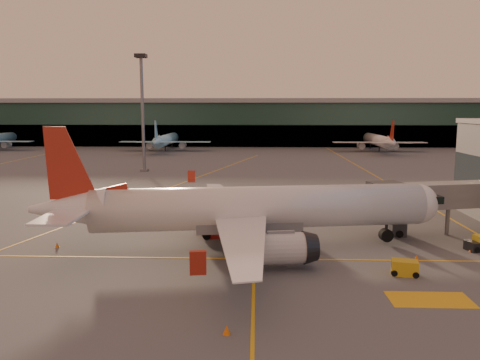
{
  "coord_description": "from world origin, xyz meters",
  "views": [
    {
      "loc": [
        5.19,
        -37.14,
        13.93
      ],
      "look_at": [
        3.1,
        21.08,
        5.0
      ],
      "focal_mm": 35.0,
      "sensor_mm": 36.0,
      "label": 1
    }
  ],
  "objects": [
    {
      "name": "cone_fwd",
      "position": [
        20.04,
        5.05,
        0.26
      ],
      "size": [
        0.42,
        0.42,
        0.54
      ],
      "color": "orange",
      "rests_on": "ground"
    },
    {
      "name": "cone_tail",
      "position": [
        -14.95,
        7.87,
        0.25
      ],
      "size": [
        0.41,
        0.41,
        0.52
      ],
      "color": "orange",
      "rests_on": "ground"
    },
    {
      "name": "ground",
      "position": [
        0.0,
        0.0,
        0.0
      ],
      "size": [
        600.0,
        600.0,
        0.0
      ],
      "primitive_type": "plane",
      "color": "#4C4F54",
      "rests_on": "ground"
    },
    {
      "name": "main_airplane",
      "position": [
        4.18,
        8.18,
        3.99
      ],
      "size": [
        40.64,
        36.81,
        12.29
      ],
      "rotation": [
        0.0,
        0.0,
        0.15
      ],
      "color": "white",
      "rests_on": "ground"
    },
    {
      "name": "taxi_markings",
      "position": [
        -7.32,
        44.49,
        0.01
      ],
      "size": [
        100.12,
        173.0,
        0.01
      ],
      "color": "gold",
      "rests_on": "ground"
    },
    {
      "name": "cone_wing_left",
      "position": [
        4.53,
        24.44,
        0.24
      ],
      "size": [
        0.39,
        0.39,
        0.5
      ],
      "color": "orange",
      "rests_on": "ground"
    },
    {
      "name": "terminal",
      "position": [
        0.0,
        141.79,
        8.76
      ],
      "size": [
        400.0,
        20.0,
        17.6
      ],
      "color": "#19382D",
      "rests_on": "ground"
    },
    {
      "name": "catering_truck",
      "position": [
        1.01,
        12.81,
        2.47
      ],
      "size": [
        6.06,
        3.86,
        4.35
      ],
      "rotation": [
        0.0,
        0.0,
        0.28
      ],
      "color": "red",
      "rests_on": "ground"
    },
    {
      "name": "cone_nose",
      "position": [
        26.32,
        7.93,
        0.28
      ],
      "size": [
        0.46,
        0.46,
        0.59
      ],
      "color": "orange",
      "rests_on": "ground"
    },
    {
      "name": "mast_west_near",
      "position": [
        -20.0,
        66.0,
        14.86
      ],
      "size": [
        2.4,
        2.4,
        25.6
      ],
      "color": "slate",
      "rests_on": "ground"
    },
    {
      "name": "distant_aircraft_row",
      "position": [
        10.83,
        118.0,
        0.0
      ],
      "size": [
        350.0,
        34.0,
        13.0
      ],
      "color": "#90D2F1",
      "rests_on": "ground"
    },
    {
      "name": "gpu_cart",
      "position": [
        17.74,
        1.16,
        0.62
      ],
      "size": [
        2.41,
        1.75,
        1.27
      ],
      "rotation": [
        0.0,
        0.0,
        -0.22
      ],
      "color": "gold",
      "rests_on": "ground"
    },
    {
      "name": "cone_wing_right",
      "position": [
        3.38,
        -9.87,
        0.3
      ],
      "size": [
        0.48,
        0.48,
        0.62
      ],
      "color": "orange",
      "rests_on": "ground"
    },
    {
      "name": "jet_bridge",
      "position": [
        27.61,
        14.65,
        4.13
      ],
      "size": [
        18.94,
        7.13,
        6.01
      ],
      "color": "slate",
      "rests_on": "ground"
    }
  ]
}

